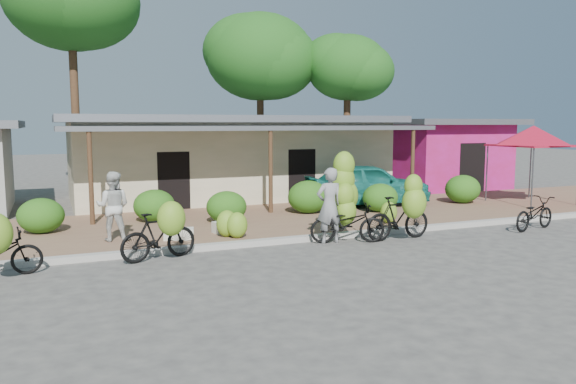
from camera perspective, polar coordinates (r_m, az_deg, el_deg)
name	(u,v)px	position (r m, az deg, el deg)	size (l,w,h in m)	color
ground	(366,256)	(13.25, 7.96, -6.42)	(100.00, 100.00, 0.00)	#43413E
sidewalk	(284,219)	(17.62, -0.45, -2.81)	(60.00, 6.00, 0.12)	#866648
curb	(327,237)	(14.94, 4.00, -4.54)	(60.00, 0.25, 0.15)	#A8A399
shop_main	(227,156)	(22.98, -6.17, 3.62)	(13.00, 8.50, 3.35)	beige
shop_pink	(437,152)	(27.96, 14.89, 3.91)	(6.00, 6.00, 3.25)	#BC1C81
tree_center_right	(256,55)	(29.59, -3.29, 13.73)	(5.63, 5.54, 8.65)	#523A21
tree_near_right	(343,66)	(29.35, 5.64, 12.63)	(4.34, 4.15, 7.59)	#523A21
hedge_0	(41,216)	(16.46, -23.81, -2.22)	(1.21, 1.09, 0.95)	#155212
hedge_1	(154,206)	(17.31, -13.43, -1.35)	(1.24, 1.12, 0.97)	#155212
hedge_2	(227,207)	(16.78, -6.26, -1.51)	(1.21, 1.09, 0.94)	#155212
hedge_3	(308,197)	(18.45, 2.08, -0.49)	(1.38, 1.24, 1.07)	#155212
hedge_4	(380,198)	(18.97, 9.35, -0.57)	(1.21, 1.09, 0.95)	#155212
hedge_5	(463,189)	(21.77, 17.33, 0.29)	(1.33, 1.20, 1.04)	#155212
red_canopy	(533,136)	(22.55, 23.65, 5.27)	(3.50, 3.50, 2.86)	#59595E
bike_left	(161,233)	(12.81, -12.78, -4.07)	(1.88, 1.37, 1.41)	black
bike_center	(345,207)	(14.67, 5.86, -1.53)	(2.04, 1.44, 2.33)	black
bike_right	(402,213)	(14.90, 11.50, -2.13)	(1.96, 1.23, 1.79)	black
bike_far_right	(534,214)	(17.62, 23.74, -2.03)	(1.91, 1.04, 0.95)	black
loose_banana_a	(227,223)	(14.68, -6.22, -3.20)	(0.56, 0.48, 0.70)	#7BA529
loose_banana_b	(237,225)	(14.50, -5.19, -3.37)	(0.54, 0.46, 0.67)	#7BA529
loose_banana_c	(389,212)	(16.83, 10.20, -2.06)	(0.52, 0.44, 0.65)	#7BA529
sack_near	(229,227)	(15.34, -6.03, -3.51)	(0.85, 0.40, 0.30)	silver
sack_far	(179,234)	(14.59, -11.03, -4.19)	(0.75, 0.38, 0.28)	silver
vendor	(329,206)	(14.34, 4.22, -1.38)	(0.71, 0.47, 1.94)	gray
bystander	(113,206)	(14.71, -17.35, -1.39)	(0.85, 0.66, 1.75)	silver
teal_van	(367,184)	(20.30, 8.06, 0.79)	(1.82, 4.52, 1.54)	#176B61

